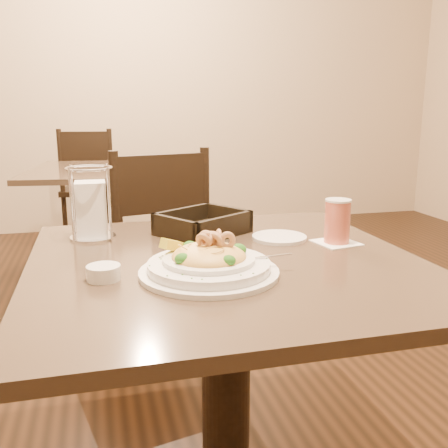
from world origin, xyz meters
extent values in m
cylinder|color=black|center=(0.00, 0.00, 0.37)|extent=(0.12, 0.12, 0.67)
cube|color=brown|center=(0.00, 0.00, 0.72)|extent=(0.90, 0.90, 0.03)
cylinder|color=black|center=(-0.21, 1.91, 0.01)|extent=(0.52, 0.52, 0.03)
cylinder|color=black|center=(-0.21, 1.91, 0.37)|extent=(0.12, 0.12, 0.67)
cube|color=brown|center=(-0.21, 1.91, 0.72)|extent=(1.01, 1.01, 0.03)
cube|color=black|center=(-0.09, 0.96, 0.45)|extent=(0.50, 0.50, 0.04)
cylinder|color=black|center=(0.05, 1.18, 0.21)|extent=(0.04, 0.04, 0.43)
cylinder|color=black|center=(-0.30, 1.10, 0.21)|extent=(0.04, 0.04, 0.43)
cylinder|color=black|center=(0.13, 0.83, 0.21)|extent=(0.04, 0.04, 0.43)
cylinder|color=black|center=(-0.22, 0.75, 0.21)|extent=(0.04, 0.04, 0.43)
cylinder|color=black|center=(0.13, 0.83, 0.70)|extent=(0.04, 0.04, 0.46)
cylinder|color=black|center=(-0.22, 0.75, 0.70)|extent=(0.04, 0.04, 0.46)
cube|color=black|center=(-0.05, 0.79, 0.80)|extent=(0.36, 0.11, 0.22)
cube|color=black|center=(-0.33, 2.92, 0.45)|extent=(0.48, 0.48, 0.04)
cylinder|color=black|center=(-0.13, 3.07, 0.21)|extent=(0.04, 0.04, 0.43)
cylinder|color=black|center=(-0.48, 3.13, 0.21)|extent=(0.04, 0.04, 0.43)
cylinder|color=black|center=(-0.18, 2.72, 0.21)|extent=(0.04, 0.04, 0.43)
cylinder|color=black|center=(-0.54, 2.77, 0.21)|extent=(0.04, 0.04, 0.43)
cylinder|color=black|center=(-0.18, 2.72, 0.70)|extent=(0.04, 0.04, 0.46)
cylinder|color=black|center=(-0.54, 2.77, 0.70)|extent=(0.04, 0.04, 0.46)
cube|color=black|center=(-0.36, 2.74, 0.80)|extent=(0.36, 0.08, 0.22)
cylinder|color=white|center=(-0.06, -0.10, 0.74)|extent=(0.30, 0.30, 0.01)
cylinder|color=white|center=(-0.06, -0.10, 0.75)|extent=(0.26, 0.26, 0.02)
cylinder|color=white|center=(-0.06, -0.10, 0.77)|extent=(0.20, 0.20, 0.01)
ellipsoid|color=#DBAC50|center=(-0.06, -0.10, 0.77)|extent=(0.16, 0.16, 0.06)
cube|color=yellow|center=(-0.13, -0.04, 0.79)|extent=(0.06, 0.05, 0.04)
cube|color=silver|center=(0.06, -0.11, 0.77)|extent=(0.11, 0.02, 0.01)
cube|color=silver|center=(0.00, -0.11, 0.77)|extent=(0.03, 0.02, 0.00)
torus|color=#DBAC50|center=(-0.05, -0.11, 0.78)|extent=(0.03, 0.03, 0.01)
torus|color=#DBAC50|center=(-0.07, -0.14, 0.79)|extent=(0.05, 0.04, 0.03)
torus|color=#DBAC50|center=(-0.06, -0.08, 0.80)|extent=(0.04, 0.05, 0.03)
torus|color=#DBAC50|center=(-0.09, -0.09, 0.80)|extent=(0.04, 0.04, 0.01)
torus|color=#DBAC50|center=(-0.06, -0.10, 0.79)|extent=(0.04, 0.04, 0.02)
torus|color=#DBAC50|center=(-0.06, -0.07, 0.78)|extent=(0.05, 0.05, 0.02)
torus|color=#DBAC50|center=(-0.06, -0.13, 0.80)|extent=(0.05, 0.05, 0.01)
torus|color=#DBAC50|center=(-0.06, -0.11, 0.79)|extent=(0.05, 0.04, 0.02)
torus|color=#DBAC50|center=(-0.03, -0.08, 0.79)|extent=(0.04, 0.04, 0.01)
torus|color=#DBAC50|center=(-0.06, -0.10, 0.78)|extent=(0.03, 0.03, 0.02)
torus|color=#DBAC50|center=(-0.04, -0.11, 0.80)|extent=(0.03, 0.03, 0.02)
torus|color=#DBAC50|center=(-0.05, -0.11, 0.79)|extent=(0.05, 0.04, 0.02)
torus|color=#DBAC50|center=(-0.11, -0.09, 0.79)|extent=(0.05, 0.05, 0.03)
torus|color=#DBAC50|center=(-0.07, -0.11, 0.78)|extent=(0.04, 0.05, 0.02)
torus|color=#DBAC50|center=(-0.07, -0.08, 0.78)|extent=(0.04, 0.03, 0.02)
torus|color=#DBAC50|center=(-0.02, -0.06, 0.78)|extent=(0.03, 0.03, 0.01)
torus|color=#DBAC50|center=(-0.06, -0.08, 0.79)|extent=(0.04, 0.04, 0.02)
torus|color=#DBAC50|center=(-0.04, -0.10, 0.79)|extent=(0.04, 0.04, 0.02)
torus|color=tan|center=(-0.04, -0.09, 0.81)|extent=(0.02, 0.04, 0.04)
torus|color=tan|center=(-0.06, -0.10, 0.81)|extent=(0.02, 0.04, 0.04)
torus|color=tan|center=(-0.05, -0.11, 0.81)|extent=(0.04, 0.04, 0.04)
torus|color=tan|center=(-0.03, -0.11, 0.81)|extent=(0.04, 0.01, 0.04)
torus|color=tan|center=(-0.06, -0.10, 0.81)|extent=(0.04, 0.03, 0.04)
torus|color=tan|center=(-0.08, -0.11, 0.81)|extent=(0.04, 0.04, 0.04)
torus|color=tan|center=(-0.05, -0.10, 0.81)|extent=(0.04, 0.03, 0.04)
torus|color=tan|center=(-0.07, -0.09, 0.81)|extent=(0.04, 0.03, 0.04)
ellipsoid|color=#1B4F12|center=(0.00, -0.09, 0.78)|extent=(0.03, 0.03, 0.03)
ellipsoid|color=#1B4F12|center=(-0.09, -0.04, 0.78)|extent=(0.03, 0.03, 0.02)
ellipsoid|color=#1B4F12|center=(-0.12, -0.13, 0.78)|extent=(0.03, 0.03, 0.02)
ellipsoid|color=#1B4F12|center=(-0.04, -0.16, 0.78)|extent=(0.03, 0.03, 0.02)
cube|color=#266619|center=(-0.08, 0.01, 0.76)|extent=(0.00, 0.00, 0.00)
cube|color=#266619|center=(-0.16, -0.06, 0.76)|extent=(0.00, 0.00, 0.00)
cube|color=#266619|center=(0.06, -0.11, 0.76)|extent=(0.00, 0.00, 0.00)
cube|color=#266619|center=(-0.16, -0.17, 0.76)|extent=(0.00, 0.00, 0.00)
cube|color=#266619|center=(-0.19, -0.10, 0.76)|extent=(0.00, 0.00, 0.00)
cube|color=#266619|center=(-0.15, -0.04, 0.76)|extent=(0.00, 0.00, 0.00)
cube|color=#266619|center=(-0.12, -0.20, 0.76)|extent=(0.00, 0.00, 0.00)
cube|color=#266619|center=(-0.10, -0.21, 0.76)|extent=(0.00, 0.00, 0.00)
cube|color=#266619|center=(-0.11, -0.01, 0.76)|extent=(0.00, 0.00, 0.00)
cube|color=#266619|center=(0.04, -0.07, 0.76)|extent=(0.00, 0.00, 0.00)
cube|color=#266619|center=(0.05, -0.10, 0.76)|extent=(0.00, 0.00, 0.00)
cube|color=#266619|center=(-0.02, 0.00, 0.76)|extent=(0.00, 0.00, 0.00)
cube|color=#266619|center=(-0.13, -0.17, 0.76)|extent=(0.00, 0.00, 0.00)
cube|color=#266619|center=(-0.16, -0.05, 0.76)|extent=(0.00, 0.00, 0.00)
cube|color=#266619|center=(0.00, -0.20, 0.76)|extent=(0.00, 0.00, 0.00)
cube|color=#266619|center=(-0.02, -0.20, 0.76)|extent=(0.00, 0.00, 0.00)
cube|color=white|center=(0.32, 0.07, 0.74)|extent=(0.12, 0.12, 0.00)
cylinder|color=#CD6048|center=(0.32, 0.07, 0.79)|extent=(0.07, 0.07, 0.11)
cylinder|color=white|center=(0.32, 0.07, 0.85)|extent=(0.07, 0.07, 0.01)
cube|color=black|center=(0.00, 0.25, 0.74)|extent=(0.29, 0.27, 0.02)
cube|color=black|center=(0.09, 0.31, 0.77)|extent=(0.11, 0.16, 0.05)
cube|color=black|center=(-0.09, 0.20, 0.77)|extent=(0.11, 0.16, 0.05)
cube|color=black|center=(-0.05, 0.32, 0.77)|extent=(0.20, 0.13, 0.05)
cube|color=black|center=(0.04, 0.18, 0.77)|extent=(0.20, 0.13, 0.05)
cylinder|color=silver|center=(-0.30, 0.28, 0.74)|extent=(0.12, 0.12, 0.01)
torus|color=silver|center=(-0.30, 0.28, 0.93)|extent=(0.12, 0.12, 0.01)
cube|color=white|center=(-0.30, 0.28, 0.81)|extent=(0.10, 0.10, 0.15)
cylinder|color=silver|center=(-0.35, 0.23, 0.84)|extent=(0.01, 0.01, 0.19)
cylinder|color=silver|center=(-0.25, 0.23, 0.84)|extent=(0.01, 0.01, 0.19)
cylinder|color=silver|center=(-0.35, 0.32, 0.84)|extent=(0.01, 0.01, 0.19)
cylinder|color=silver|center=(-0.25, 0.32, 0.84)|extent=(0.01, 0.01, 0.19)
cylinder|color=white|center=(0.19, 0.14, 0.74)|extent=(0.16, 0.16, 0.01)
cylinder|color=white|center=(-0.28, -0.08, 0.75)|extent=(0.08, 0.08, 0.03)
camera|label=1|loc=(-0.28, -1.08, 1.08)|focal=40.00mm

